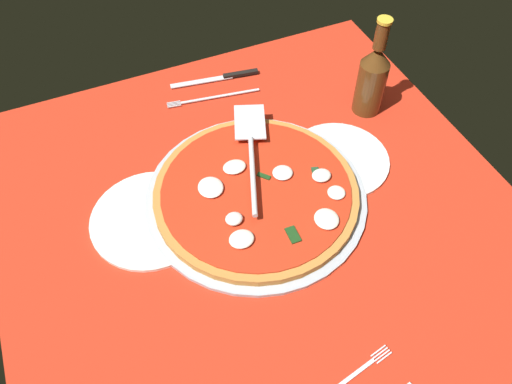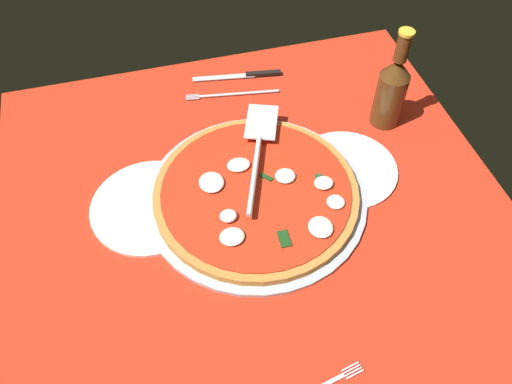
% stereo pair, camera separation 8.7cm
% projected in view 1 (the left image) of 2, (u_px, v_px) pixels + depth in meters
% --- Properties ---
extents(ground_plane, '(0.94, 0.94, 0.01)m').
position_uv_depth(ground_plane, '(259.00, 213.00, 0.96)').
color(ground_plane, red).
extents(checker_pattern, '(0.94, 0.94, 0.00)m').
position_uv_depth(checker_pattern, '(259.00, 212.00, 0.95)').
color(checker_pattern, silver).
rests_on(checker_pattern, ground_plane).
extents(pizza_pan, '(0.42, 0.42, 0.01)m').
position_uv_depth(pizza_pan, '(256.00, 197.00, 0.97)').
color(pizza_pan, '#ACB5BF').
rests_on(pizza_pan, ground_plane).
extents(dinner_plate_left, '(0.22, 0.22, 0.01)m').
position_uv_depth(dinner_plate_left, '(151.00, 219.00, 0.94)').
color(dinner_plate_left, white).
rests_on(dinner_plate_left, ground_plane).
extents(dinner_plate_right, '(0.20, 0.20, 0.01)m').
position_uv_depth(dinner_plate_right, '(338.00, 160.00, 1.03)').
color(dinner_plate_right, white).
rests_on(dinner_plate_right, ground_plane).
extents(pizza, '(0.38, 0.38, 0.03)m').
position_uv_depth(pizza, '(257.00, 193.00, 0.96)').
color(pizza, '#BF7C35').
rests_on(pizza, pizza_pan).
extents(pizza_server, '(0.14, 0.28, 0.01)m').
position_uv_depth(pizza_server, '(251.00, 147.00, 0.99)').
color(pizza_server, silver).
rests_on(pizza_server, pizza).
extents(place_setting_far, '(0.23, 0.16, 0.01)m').
position_uv_depth(place_setting_far, '(218.00, 88.00, 1.17)').
color(place_setting_far, white).
rests_on(place_setting_far, ground_plane).
extents(beer_bottle, '(0.06, 0.06, 0.23)m').
position_uv_depth(beer_bottle, '(372.00, 78.00, 1.06)').
color(beer_bottle, '#523114').
rests_on(beer_bottle, ground_plane).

